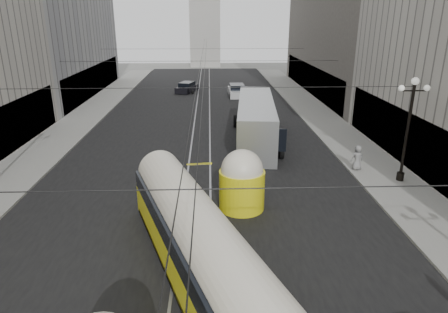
{
  "coord_description": "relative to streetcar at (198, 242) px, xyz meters",
  "views": [
    {
      "loc": [
        0.78,
        -4.61,
        9.87
      ],
      "look_at": [
        1.48,
        14.75,
        3.0
      ],
      "focal_mm": 32.0,
      "sensor_mm": 36.0,
      "label": 1
    }
  ],
  "objects": [
    {
      "name": "rail_right",
      "position": [
        0.49,
        23.76,
        -1.64
      ],
      "size": [
        0.12,
        85.0,
        0.04
      ],
      "primitive_type": "cube",
      "color": "gray",
      "rests_on": "ground"
    },
    {
      "name": "streetcar",
      "position": [
        0.0,
        0.0,
        0.0
      ],
      "size": [
        6.76,
        14.6,
        3.36
      ],
      "color": "yellow",
      "rests_on": "ground"
    },
    {
      "name": "pedestrian_sidewalk_right",
      "position": [
        10.24,
        11.14,
        -0.66
      ],
      "size": [
        0.89,
        0.63,
        1.67
      ],
      "primitive_type": "imported",
      "rotation": [
        0.0,
        0.0,
        3.31
      ],
      "color": "gray",
      "rests_on": "sidewalk_right"
    },
    {
      "name": "sedan_dark_far",
      "position": [
        -2.55,
        40.93,
        -1.02
      ],
      "size": [
        3.12,
        4.68,
        1.37
      ],
      "color": "black",
      "rests_on": "ground"
    },
    {
      "name": "road",
      "position": [
        -0.26,
        23.76,
        -1.64
      ],
      "size": [
        20.0,
        85.0,
        0.02
      ],
      "primitive_type": "cube",
      "color": "black",
      "rests_on": "ground"
    },
    {
      "name": "sedan_white_far",
      "position": [
        4.01,
        37.67,
        -0.94
      ],
      "size": [
        2.12,
        4.96,
        1.55
      ],
      "color": "white",
      "rests_on": "ground"
    },
    {
      "name": "catenary",
      "position": [
        -0.15,
        22.75,
        4.24
      ],
      "size": [
        25.0,
        72.0,
        0.23
      ],
      "color": "black",
      "rests_on": "ground"
    },
    {
      "name": "sidewalk_right",
      "position": [
        11.74,
        27.26,
        -1.57
      ],
      "size": [
        4.0,
        72.0,
        0.15
      ],
      "primitive_type": "cube",
      "color": "gray",
      "rests_on": "ground"
    },
    {
      "name": "lamppost_right_mid",
      "position": [
        12.34,
        9.26,
        2.1
      ],
      "size": [
        1.86,
        0.44,
        6.37
      ],
      "color": "black",
      "rests_on": "sidewalk_right"
    },
    {
      "name": "city_bus",
      "position": [
        4.26,
        18.29,
        0.21
      ],
      "size": [
        4.02,
        13.52,
        3.38
      ],
      "color": "#A7AAAC",
      "rests_on": "ground"
    },
    {
      "name": "rail_left",
      "position": [
        -1.01,
        23.76,
        -1.64
      ],
      "size": [
        0.12,
        85.0,
        0.04
      ],
      "primitive_type": "cube",
      "color": "gray",
      "rests_on": "ground"
    },
    {
      "name": "sidewalk_left",
      "position": [
        -12.26,
        27.26,
        -1.57
      ],
      "size": [
        4.0,
        72.0,
        0.15
      ],
      "primitive_type": "cube",
      "color": "gray",
      "rests_on": "ground"
    }
  ]
}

